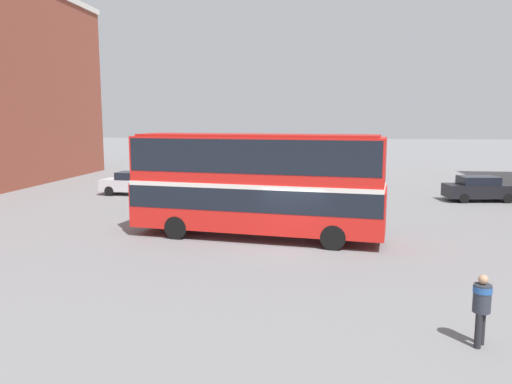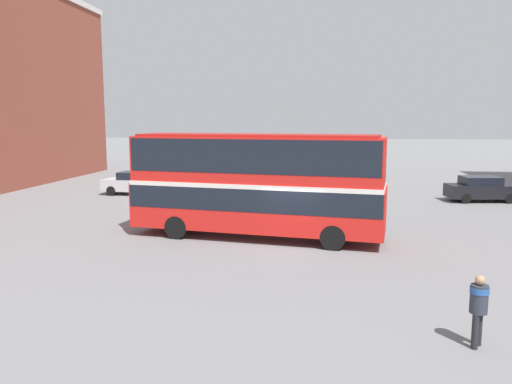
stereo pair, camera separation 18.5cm
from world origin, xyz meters
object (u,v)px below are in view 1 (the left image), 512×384
object	(u,v)px
parked_car_kerb_near	(480,189)
parked_car_kerb_far	(132,183)
double_decker_bus	(256,179)
pedestrian_foreground	(482,303)

from	to	relation	value
parked_car_kerb_near	parked_car_kerb_far	world-z (taller)	parked_car_kerb_near
parked_car_kerb_far	double_decker_bus	bearing A→B (deg)	134.46
double_decker_bus	pedestrian_foreground	distance (m)	12.21
pedestrian_foreground	parked_car_kerb_near	size ratio (longest dim) A/B	0.37
pedestrian_foreground	parked_car_kerb_near	bearing A→B (deg)	-73.67
double_decker_bus	parked_car_kerb_near	xyz separation A→B (m)	(13.23, 12.08, -1.85)
double_decker_bus	parked_car_kerb_far	bearing A→B (deg)	139.65
pedestrian_foreground	double_decker_bus	bearing A→B (deg)	-23.82
parked_car_kerb_near	parked_car_kerb_far	xyz separation A→B (m)	(-23.64, -0.25, 0.00)
pedestrian_foreground	parked_car_kerb_near	xyz separation A→B (m)	(6.57, 22.19, -0.25)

